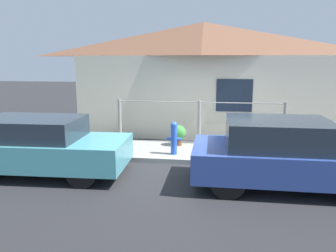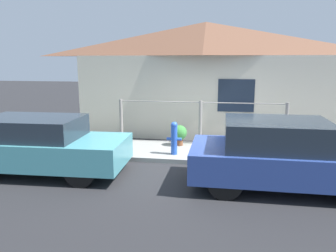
{
  "view_description": "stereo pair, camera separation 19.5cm",
  "coord_description": "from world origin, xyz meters",
  "px_view_note": "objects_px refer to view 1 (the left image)",
  "views": [
    {
      "loc": [
        0.42,
        -7.75,
        2.54
      ],
      "look_at": [
        -0.73,
        0.3,
        0.9
      ],
      "focal_mm": 35.0,
      "sensor_mm": 36.0,
      "label": 1
    },
    {
      "loc": [
        0.62,
        -7.72,
        2.54
      ],
      "look_at": [
        -0.73,
        0.3,
        0.9
      ],
      "focal_mm": 35.0,
      "sensor_mm": 36.0,
      "label": 2
    }
  ],
  "objects_px": {
    "car_right": "(282,153)",
    "potted_plant_by_fence": "(76,130)",
    "fire_hydrant": "(174,137)",
    "potted_plant_near_hydrant": "(179,133)",
    "car_left": "(38,146)"
  },
  "relations": [
    {
      "from": "car_left",
      "to": "potted_plant_by_fence",
      "type": "relative_size",
      "value": 6.14
    },
    {
      "from": "potted_plant_by_fence",
      "to": "car_right",
      "type": "bearing_deg",
      "value": -24.38
    },
    {
      "from": "fire_hydrant",
      "to": "car_left",
      "type": "bearing_deg",
      "value": -150.59
    },
    {
      "from": "car_left",
      "to": "potted_plant_near_hydrant",
      "type": "bearing_deg",
      "value": 39.32
    },
    {
      "from": "potted_plant_near_hydrant",
      "to": "potted_plant_by_fence",
      "type": "bearing_deg",
      "value": -178.51
    },
    {
      "from": "car_left",
      "to": "potted_plant_near_hydrant",
      "type": "height_order",
      "value": "car_left"
    },
    {
      "from": "car_right",
      "to": "potted_plant_by_fence",
      "type": "distance_m",
      "value": 5.97
    },
    {
      "from": "car_left",
      "to": "car_right",
      "type": "bearing_deg",
      "value": -2.1
    },
    {
      "from": "fire_hydrant",
      "to": "potted_plant_near_hydrant",
      "type": "xyz_separation_m",
      "value": [
        0.02,
        0.93,
        -0.1
      ]
    },
    {
      "from": "car_left",
      "to": "potted_plant_by_fence",
      "type": "height_order",
      "value": "car_left"
    },
    {
      "from": "car_left",
      "to": "fire_hydrant",
      "type": "distance_m",
      "value": 3.29
    },
    {
      "from": "car_right",
      "to": "fire_hydrant",
      "type": "xyz_separation_m",
      "value": [
        -2.39,
        1.61,
        -0.12
      ]
    },
    {
      "from": "car_left",
      "to": "car_right",
      "type": "height_order",
      "value": "car_right"
    },
    {
      "from": "potted_plant_by_fence",
      "to": "potted_plant_near_hydrant",
      "type": "bearing_deg",
      "value": 1.49
    },
    {
      "from": "car_right",
      "to": "fire_hydrant",
      "type": "distance_m",
      "value": 2.89
    }
  ]
}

